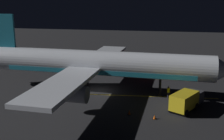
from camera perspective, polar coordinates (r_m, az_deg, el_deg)
ground_plane at (r=42.90m, az=-2.63°, el=-4.54°), size 180.00×180.00×0.20m
apron_guide_stripe at (r=41.02m, az=2.42°, el=-5.27°), size 2.97×27.19×0.01m
airliner at (r=41.89m, az=-3.52°, el=1.23°), size 35.59×40.21×11.61m
baggage_truck at (r=36.61m, az=15.10°, el=-6.14°), size 6.20×4.69×2.39m
catering_truck at (r=51.88m, az=5.96°, el=0.26°), size 4.14×6.19×2.46m
ground_crew_worker at (r=40.52m, az=11.55°, el=-4.48°), size 0.40×0.40×1.74m
traffic_cone_near_left at (r=33.46m, az=8.79°, el=-9.58°), size 0.50×0.50×0.55m
traffic_cone_near_right at (r=34.40m, az=3.59°, el=-8.75°), size 0.50×0.50×0.55m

